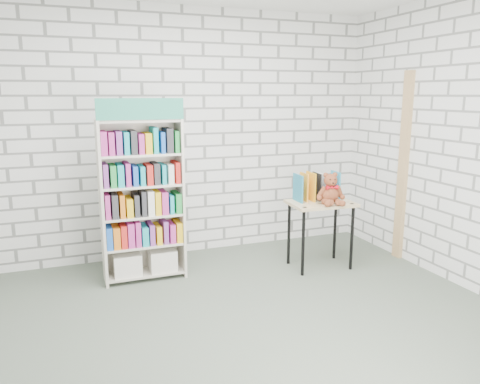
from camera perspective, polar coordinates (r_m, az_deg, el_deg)
name	(u,v)px	position (r m, az deg, el deg)	size (l,w,h in m)	color
ground	(250,327)	(3.95, 1.21, -16.11)	(4.50, 4.50, 0.00)	#4D584A
room_shell	(251,103)	(3.48, 1.34, 10.76)	(4.52, 4.02, 2.81)	silver
bookshelf	(142,199)	(4.75, -11.86, -0.83)	(0.81, 0.31, 1.81)	beige
display_table	(321,211)	(5.07, 9.81, -2.31)	(0.70, 0.50, 0.72)	tan
table_books	(317,187)	(5.12, 9.35, 0.59)	(0.48, 0.23, 0.28)	teal
teddy_bear	(331,191)	(4.96, 11.00, 0.07)	(0.30, 0.29, 0.33)	brown
door_trim	(403,167)	(5.53, 19.26, 2.88)	(0.05, 0.12, 2.10)	tan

